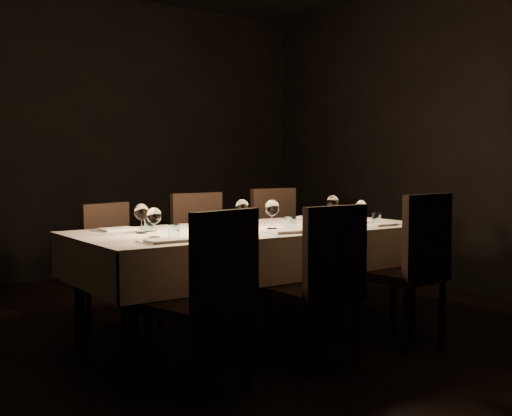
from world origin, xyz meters
TOP-DOWN VIEW (x-y plane):
  - room at (0.00, 0.00)m, footprint 5.01×6.01m
  - dining_table at (0.00, 0.00)m, footprint 2.52×1.12m
  - chair_near_left at (-0.83, -0.76)m, footprint 0.56×0.56m
  - place_setting_near_left at (-0.83, -0.22)m, footprint 0.33×0.41m
  - chair_near_center at (-0.09, -0.80)m, footprint 0.48×0.48m
  - place_setting_near_center at (0.06, -0.22)m, footprint 0.37×0.42m
  - chair_near_right at (0.74, -0.76)m, footprint 0.53×0.53m
  - place_setting_near_right at (0.89, -0.22)m, footprint 0.31×0.40m
  - chair_far_left at (-0.73, 0.75)m, footprint 0.57×0.57m
  - place_setting_far_left at (-0.80, 0.22)m, footprint 0.35×0.41m
  - chair_far_center at (0.05, 0.81)m, footprint 0.47×0.47m
  - place_setting_far_center at (-0.03, 0.22)m, footprint 0.36×0.42m
  - chair_far_right at (0.83, 0.79)m, footprint 0.49×0.49m
  - place_setting_far_right at (0.82, 0.22)m, footprint 0.38×0.42m

SIDE VIEW (x-z plane):
  - chair_far_left at x=-0.73m, z-range 0.05..0.97m
  - chair_near_center at x=-0.09m, z-range 0.05..1.02m
  - chair_far_center at x=0.05m, z-range 0.05..1.02m
  - chair_near_left at x=-0.83m, z-range 0.05..1.02m
  - chair_far_right at x=0.83m, z-range 0.05..1.04m
  - chair_near_right at x=0.74m, z-range 0.05..1.06m
  - dining_table at x=0.00m, z-range 0.31..1.07m
  - place_setting_near_right at x=0.89m, z-range 0.74..0.91m
  - place_setting_near_left at x=-0.83m, z-range 0.74..0.93m
  - place_setting_far_left at x=-0.80m, z-range 0.74..0.93m
  - place_setting_far_center at x=-0.03m, z-range 0.74..0.94m
  - place_setting_far_right at x=0.82m, z-range 0.74..0.94m
  - place_setting_near_center at x=0.06m, z-range 0.74..0.94m
  - room at x=0.00m, z-range -0.01..3.01m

